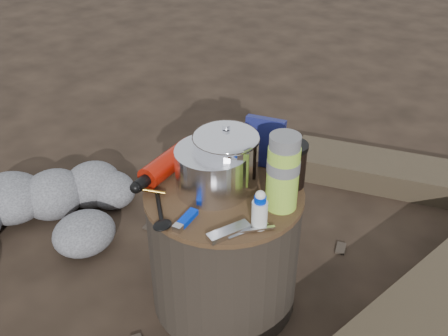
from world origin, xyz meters
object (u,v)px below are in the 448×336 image
Objects in this scene: fuel_bottle at (169,163)px; travel_mug at (291,165)px; camping_pot at (226,157)px; thermos at (283,173)px; stump at (224,248)px.

travel_mug is at bearing 21.40° from fuel_bottle.
travel_mug is (0.30, 0.16, 0.03)m from fuel_bottle.
camping_pot is 1.40× the size of travel_mug.
fuel_bottle is 0.35m from travel_mug.
camping_pot reaches higher than travel_mug.
travel_mug is (-0.04, 0.10, -0.04)m from thermos.
thermos is at bearing -69.84° from travel_mug.
thermos reaches higher than camping_pot.
stump is at bearing -60.52° from camping_pot.
fuel_bottle is 1.29× the size of thermos.
thermos is 1.64× the size of travel_mug.
stump is 2.46× the size of camping_pot.
fuel_bottle reaches higher than stump.
thermos is (0.16, 0.04, 0.31)m from stump.
thermos is at bearing 15.16° from stump.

